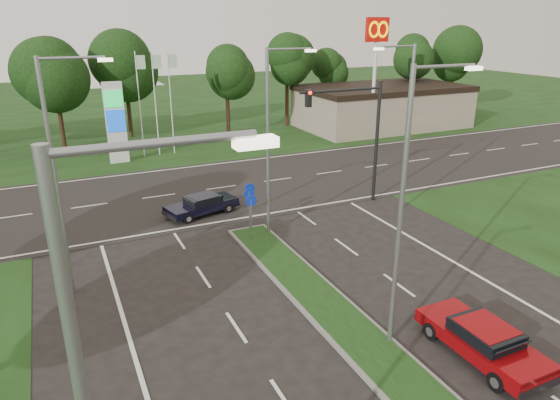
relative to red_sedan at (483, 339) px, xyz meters
name	(u,v)px	position (x,y,z in m)	size (l,w,h in m)	color
verge_far	(128,113)	(-3.02, 50.78, -0.64)	(160.00, 50.00, 0.02)	black
cross_road	(206,190)	(-3.02, 19.78, -0.64)	(160.00, 12.00, 0.02)	black
median_kerb	(409,387)	(-3.02, -0.22, -0.58)	(2.00, 26.00, 0.12)	slate
commercial_building	(382,107)	(18.98, 31.78, 1.36)	(16.00, 9.00, 4.00)	gray
streetlight_median_near	(407,199)	(-2.02, 1.78, 4.44)	(2.53, 0.22, 9.00)	gray
streetlight_median_far	(272,134)	(-2.02, 11.78, 4.44)	(2.53, 0.22, 9.00)	gray
streetlight_left_far	(60,168)	(-11.32, 9.78, 4.44)	(2.53, 0.22, 9.00)	gray
streetlight_right_far	(405,121)	(5.78, 11.78, 4.44)	(2.53, 0.22, 9.00)	gray
traffic_signal	(358,125)	(4.17, 13.78, 4.02)	(5.10, 0.42, 7.00)	black
median_signs	(250,202)	(-3.02, 12.18, 1.08)	(1.16, 1.76, 2.38)	gray
gas_pylon	(118,120)	(-6.81, 28.83, 2.56)	(5.80, 1.26, 8.00)	silver
mcdonalds_sign	(376,47)	(14.98, 27.75, 7.35)	(2.20, 0.47, 10.40)	silver
treeline_far	(149,61)	(-2.92, 35.71, 6.19)	(6.00, 6.00, 9.90)	black
red_sedan	(483,339)	(0.00, 0.00, 0.00)	(1.81, 4.31, 1.18)	maroon
navy_sedan	(202,204)	(-4.47, 15.79, -0.06)	(4.19, 2.51, 1.08)	black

